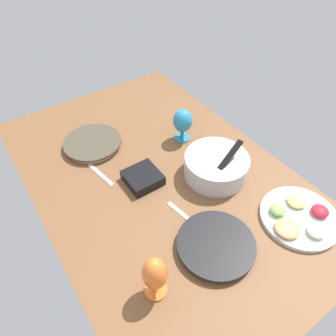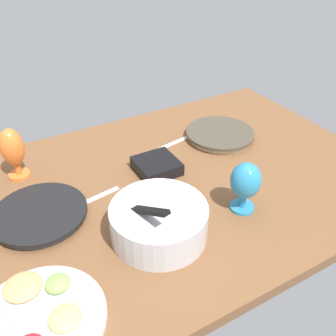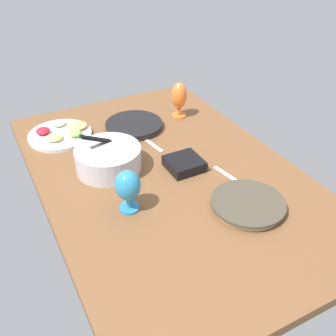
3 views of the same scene
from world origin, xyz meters
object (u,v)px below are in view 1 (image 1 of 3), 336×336
hurricane_glass_orange (155,275)px  square_bowl_black (143,177)px  dinner_plate_right (216,245)px  hurricane_glass_blue (183,122)px  mixing_bowl (216,165)px  fruit_platter (299,217)px  dinner_plate_left (93,143)px

hurricane_glass_orange → square_bowl_black: hurricane_glass_orange is taller
dinner_plate_right → hurricane_glass_blue: hurricane_glass_blue is taller
square_bowl_black → mixing_bowl: bearing=63.0°
fruit_platter → hurricane_glass_blue: (-66.12, -8.21, 8.82)cm
fruit_platter → hurricane_glass_blue: hurricane_glass_blue is taller
square_bowl_black → dinner_plate_right: bearing=6.3°
mixing_bowl → hurricane_glass_blue: 29.17cm
dinner_plate_left → square_bowl_black: (34.18, 8.16, 0.88)cm
dinner_plate_right → hurricane_glass_orange: hurricane_glass_orange is taller
dinner_plate_left → dinner_plate_right: same height
dinner_plate_left → hurricane_glass_blue: size_ratio=1.65×
dinner_plate_right → square_bowl_black: bearing=-173.7°
dinner_plate_right → mixing_bowl: (-28.45, 24.10, 3.94)cm
fruit_platter → mixing_bowl: bearing=-163.8°
dinner_plate_right → square_bowl_black: size_ratio=1.97×
fruit_platter → hurricane_glass_blue: size_ratio=1.81×
dinner_plate_right → fruit_platter: size_ratio=0.94×
fruit_platter → square_bowl_black: bearing=-142.7°
hurricane_glass_blue → square_bowl_black: (13.91, -31.59, -7.89)cm
hurricane_glass_orange → square_bowl_black: 50.03cm
mixing_bowl → square_bowl_black: size_ratio=1.92×
hurricane_glass_orange → dinner_plate_right: bearing=92.1°
fruit_platter → hurricane_glass_orange: (-8.04, -61.66, 9.58)cm
dinner_plate_left → hurricane_glass_blue: (20.26, 39.75, 8.77)cm
dinner_plate_right → fruit_platter: bearing=75.5°
mixing_bowl → fruit_platter: (37.48, 10.90, -3.98)cm
dinner_plate_right → mixing_bowl: size_ratio=1.03×
mixing_bowl → hurricane_glass_blue: mixing_bowl is taller
dinner_plate_left → fruit_platter: (86.39, 47.96, -0.05)cm
dinner_plate_left → mixing_bowl: mixing_bowl is taller
dinner_plate_left → fruit_platter: bearing=29.0°
fruit_platter → square_bowl_black: size_ratio=2.10×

